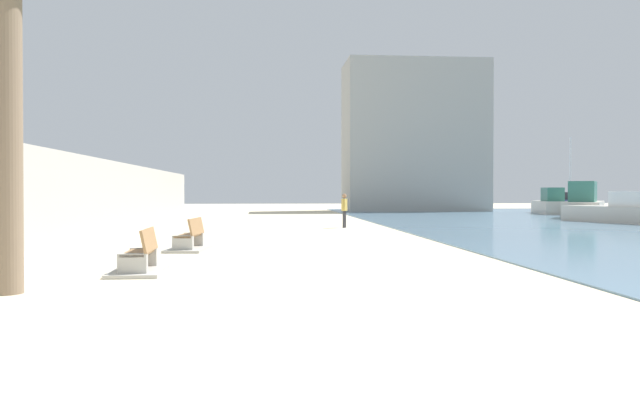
{
  "coord_description": "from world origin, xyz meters",
  "views": [
    {
      "loc": [
        -0.13,
        -10.71,
        1.82
      ],
      "look_at": [
        1.73,
        10.46,
        1.5
      ],
      "focal_mm": 37.31,
      "sensor_mm": 36.0,
      "label": 1
    }
  ],
  "objects_px": {
    "boat_distant": "(572,203)",
    "boat_far_left": "(550,204)",
    "palm_tree": "(4,16)",
    "boat_nearest": "(628,211)",
    "bench_near": "(140,262)",
    "boat_outer": "(584,205)",
    "person_walking": "(344,208)",
    "bench_far": "(190,243)"
  },
  "relations": [
    {
      "from": "boat_distant",
      "to": "boat_far_left",
      "type": "distance_m",
      "value": 7.83
    },
    {
      "from": "palm_tree",
      "to": "boat_distant",
      "type": "relative_size",
      "value": 1.09
    },
    {
      "from": "palm_tree",
      "to": "boat_nearest",
      "type": "relative_size",
      "value": 0.96
    },
    {
      "from": "bench_near",
      "to": "boat_outer",
      "type": "distance_m",
      "value": 35.37
    },
    {
      "from": "person_walking",
      "to": "boat_far_left",
      "type": "bearing_deg",
      "value": 42.79
    },
    {
      "from": "palm_tree",
      "to": "boat_far_left",
      "type": "bearing_deg",
      "value": 54.11
    },
    {
      "from": "boat_nearest",
      "to": "bench_near",
      "type": "bearing_deg",
      "value": -139.09
    },
    {
      "from": "bench_near",
      "to": "boat_nearest",
      "type": "height_order",
      "value": "boat_nearest"
    },
    {
      "from": "boat_distant",
      "to": "boat_nearest",
      "type": "distance_m",
      "value": 21.24
    },
    {
      "from": "bench_near",
      "to": "bench_far",
      "type": "xyz_separation_m",
      "value": [
        0.49,
        5.46,
        0.0
      ]
    },
    {
      "from": "palm_tree",
      "to": "bench_far",
      "type": "height_order",
      "value": "palm_tree"
    },
    {
      "from": "bench_near",
      "to": "person_walking",
      "type": "distance_m",
      "value": 18.24
    },
    {
      "from": "bench_far",
      "to": "boat_far_left",
      "type": "distance_m",
      "value": 36.58
    },
    {
      "from": "bench_far",
      "to": "boat_far_left",
      "type": "relative_size",
      "value": 0.36
    },
    {
      "from": "bench_near",
      "to": "bench_far",
      "type": "height_order",
      "value": "same"
    },
    {
      "from": "palm_tree",
      "to": "bench_near",
      "type": "height_order",
      "value": "palm_tree"
    },
    {
      "from": "bench_near",
      "to": "boat_far_left",
      "type": "height_order",
      "value": "boat_far_left"
    },
    {
      "from": "palm_tree",
      "to": "boat_nearest",
      "type": "height_order",
      "value": "palm_tree"
    },
    {
      "from": "bench_far",
      "to": "boat_distant",
      "type": "relative_size",
      "value": 0.35
    },
    {
      "from": "bench_near",
      "to": "person_walking",
      "type": "bearing_deg",
      "value": 68.64
    },
    {
      "from": "palm_tree",
      "to": "boat_outer",
      "type": "distance_m",
      "value": 38.82
    },
    {
      "from": "person_walking",
      "to": "boat_distant",
      "type": "distance_m",
      "value": 31.73
    },
    {
      "from": "boat_outer",
      "to": "boat_distant",
      "type": "height_order",
      "value": "boat_distant"
    },
    {
      "from": "bench_near",
      "to": "boat_far_left",
      "type": "relative_size",
      "value": 0.35
    },
    {
      "from": "person_walking",
      "to": "boat_nearest",
      "type": "distance_m",
      "value": 15.89
    },
    {
      "from": "boat_distant",
      "to": "boat_nearest",
      "type": "height_order",
      "value": "boat_distant"
    },
    {
      "from": "palm_tree",
      "to": "boat_far_left",
      "type": "height_order",
      "value": "palm_tree"
    },
    {
      "from": "boat_far_left",
      "to": "boat_nearest",
      "type": "bearing_deg",
      "value": -97.81
    },
    {
      "from": "boat_outer",
      "to": "bench_far",
      "type": "bearing_deg",
      "value": -137.5
    },
    {
      "from": "boat_far_left",
      "to": "palm_tree",
      "type": "bearing_deg",
      "value": -125.89
    },
    {
      "from": "bench_far",
      "to": "boat_outer",
      "type": "xyz_separation_m",
      "value": [
        22.94,
        21.02,
        0.65
      ]
    },
    {
      "from": "palm_tree",
      "to": "boat_nearest",
      "type": "bearing_deg",
      "value": 42.45
    },
    {
      "from": "boat_outer",
      "to": "boat_distant",
      "type": "bearing_deg",
      "value": 67.15
    },
    {
      "from": "boat_far_left",
      "to": "person_walking",
      "type": "bearing_deg",
      "value": -137.21
    },
    {
      "from": "person_walking",
      "to": "boat_outer",
      "type": "xyz_separation_m",
      "value": [
        16.79,
        9.51,
        -0.07
      ]
    },
    {
      "from": "boat_far_left",
      "to": "bench_far",
      "type": "bearing_deg",
      "value": -130.5
    },
    {
      "from": "palm_tree",
      "to": "person_walking",
      "type": "xyz_separation_m",
      "value": [
        8.45,
        19.71,
        -3.91
      ]
    },
    {
      "from": "person_walking",
      "to": "boat_distant",
      "type": "relative_size",
      "value": 0.26
    },
    {
      "from": "palm_tree",
      "to": "boat_distant",
      "type": "xyz_separation_m",
      "value": [
        30.76,
        42.29,
        -4.18
      ]
    },
    {
      "from": "palm_tree",
      "to": "bench_near",
      "type": "relative_size",
      "value": 3.32
    },
    {
      "from": "bench_near",
      "to": "bench_far",
      "type": "distance_m",
      "value": 5.49
    },
    {
      "from": "bench_far",
      "to": "boat_far_left",
      "type": "bearing_deg",
      "value": 49.5
    }
  ]
}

